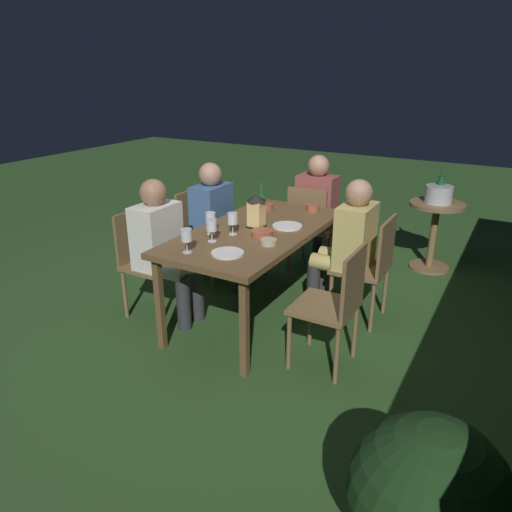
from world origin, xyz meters
name	(u,v)px	position (x,y,z in m)	size (l,w,h in m)	color
ground_plane	(256,315)	(0.00, 0.00, 0.00)	(16.00, 16.00, 0.00)	#2D5123
dining_table	(256,236)	(0.00, 0.00, 0.69)	(1.69, 0.85, 0.75)	brown
chair_side_right_b	(335,303)	(0.38, 0.81, 0.49)	(0.42, 0.40, 0.87)	brown
chair_head_near	(311,225)	(-1.09, 0.00, 0.49)	(0.40, 0.42, 0.87)	brown
person_in_rust	(319,205)	(-1.29, 0.00, 0.64)	(0.48, 0.38, 1.15)	#9E4C47
chair_side_left_a	(201,232)	(-0.38, -0.81, 0.49)	(0.42, 0.40, 0.87)	brown
person_in_blue	(218,219)	(-0.38, -0.62, 0.64)	(0.38, 0.47, 1.15)	#426699
chair_side_left_b	(146,258)	(0.38, -0.81, 0.49)	(0.42, 0.40, 0.87)	brown
person_in_cream	(164,244)	(0.38, -0.62, 0.64)	(0.38, 0.47, 1.15)	white
chair_side_right_a	(370,264)	(-0.38, 0.81, 0.49)	(0.42, 0.40, 0.87)	brown
person_in_mustard	(347,242)	(-0.38, 0.62, 0.64)	(0.38, 0.47, 1.15)	tan
lantern_centerpiece	(256,209)	(-0.04, -0.02, 0.90)	(0.15, 0.15, 0.27)	black
green_bottle_on_table	(261,204)	(-0.31, -0.13, 0.86)	(0.07, 0.07, 0.29)	#1E5B2D
wine_glass_a	(186,236)	(0.67, -0.16, 0.87)	(0.08, 0.08, 0.17)	silver
wine_glass_b	(232,220)	(0.20, -0.09, 0.87)	(0.08, 0.08, 0.17)	silver
wine_glass_c	(211,219)	(0.27, -0.24, 0.87)	(0.08, 0.08, 0.17)	silver
wine_glass_d	(212,226)	(0.41, -0.14, 0.87)	(0.08, 0.08, 0.17)	silver
plate_a	(287,226)	(-0.17, 0.19, 0.76)	(0.24, 0.24, 0.01)	white
plate_b	(228,253)	(0.57, 0.10, 0.76)	(0.22, 0.22, 0.01)	white
bowl_olives	(313,207)	(-0.70, 0.18, 0.79)	(0.12, 0.12, 0.06)	#9E5138
bowl_bread	(268,242)	(0.26, 0.25, 0.78)	(0.12, 0.12, 0.04)	#BCAD8E
bowl_salad	(262,233)	(0.12, 0.12, 0.78)	(0.16, 0.16, 0.04)	#9E5138
bowl_dip	(265,206)	(-0.53, -0.21, 0.78)	(0.14, 0.14, 0.05)	#9E5138
side_table	(434,225)	(-1.76, 1.05, 0.46)	(0.53, 0.53, 0.69)	brown
ice_bucket	(439,193)	(-1.76, 1.05, 0.79)	(0.26, 0.26, 0.34)	#B2B7BF
potted_plant_by_hedge	(428,504)	(1.71, 1.67, 0.49)	(0.58, 0.58, 0.82)	brown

